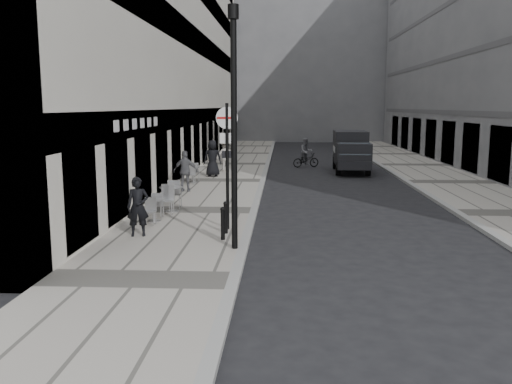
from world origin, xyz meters
The scene contains 18 objects.
ground centered at (0.00, 0.00, 0.00)m, with size 120.00×120.00×0.00m, color black.
sidewalk centered at (-2.00, 18.00, 0.06)m, with size 4.00×60.00×0.12m, color #9D988E.
far_sidewalk centered at (9.00, 18.00, 0.06)m, with size 4.00×60.00×0.12m, color #9D988E.
building_left centered at (-6.00, 24.50, 9.00)m, with size 4.00×45.00×18.00m, color silver.
building_far centered at (1.50, 56.00, 11.00)m, with size 24.00×16.00×22.00m, color slate.
walking_man centered at (-2.99, 6.43, 0.94)m, with size 0.60×0.39×1.65m, color black.
sign_post centered at (-0.60, 7.42, 2.46)m, with size 0.63×0.10×3.66m.
lamppost centered at (-0.20, 5.25, 3.43)m, with size 0.27×0.27×5.96m.
bollard_near centered at (-0.60, 6.13, 0.54)m, with size 0.11×0.11×0.84m, color black.
bollard_far centered at (-0.60, 6.87, 0.55)m, with size 0.11×0.11×0.86m, color black.
panel_van centered at (4.81, 22.70, 1.29)m, with size 1.97×4.93×2.29m.
cyclist centered at (2.37, 24.87, 0.70)m, with size 1.75×1.14×1.79m.
pedestrian_a centered at (-3.11, 14.39, 0.98)m, with size 1.01×0.42×1.72m, color slate.
pedestrian_b centered at (-2.21, 21.67, 1.01)m, with size 1.15×0.66×1.78m, color #B2ACA4.
pedestrian_c centered at (-2.62, 19.35, 1.05)m, with size 0.91×0.59×1.87m, color black.
cafe_table_near centered at (-3.01, 8.34, 0.54)m, with size 0.64×1.45×0.83m.
cafe_table_mid centered at (-2.80, 9.94, 0.63)m, with size 0.78×1.77×1.01m.
cafe_table_far centered at (-3.23, 17.07, 0.57)m, with size 0.68×1.54×0.88m.
Camera 1 is at (1.03, -8.07, 3.69)m, focal length 38.00 mm.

